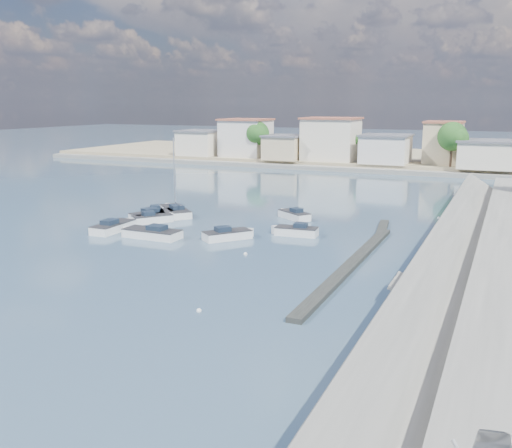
{
  "coord_description": "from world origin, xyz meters",
  "views": [
    {
      "loc": [
        17.83,
        -32.53,
        12.74
      ],
      "look_at": [
        -3.74,
        15.61,
        1.4
      ],
      "focal_mm": 40.0,
      "sensor_mm": 36.0,
      "label": 1
    }
  ],
  "objects_px": {
    "motorboat_f": "(293,215)",
    "motorboat_g": "(156,214)",
    "motorboat_b": "(154,219)",
    "sailboat": "(175,211)",
    "motorboat_a": "(115,227)",
    "motorboat_c": "(150,234)",
    "motorboat_h": "(230,235)",
    "motorboat_d": "(294,231)",
    "motorboat_e": "(157,215)"
  },
  "relations": [
    {
      "from": "motorboat_c",
      "to": "motorboat_g",
      "type": "height_order",
      "value": "same"
    },
    {
      "from": "motorboat_a",
      "to": "motorboat_f",
      "type": "height_order",
      "value": "same"
    },
    {
      "from": "motorboat_a",
      "to": "motorboat_e",
      "type": "height_order",
      "value": "same"
    },
    {
      "from": "motorboat_h",
      "to": "sailboat",
      "type": "bearing_deg",
      "value": 143.89
    },
    {
      "from": "motorboat_f",
      "to": "motorboat_d",
      "type": "bearing_deg",
      "value": -68.71
    },
    {
      "from": "motorboat_d",
      "to": "sailboat",
      "type": "distance_m",
      "value": 16.76
    },
    {
      "from": "motorboat_d",
      "to": "sailboat",
      "type": "relative_size",
      "value": 0.52
    },
    {
      "from": "motorboat_c",
      "to": "motorboat_e",
      "type": "xyz_separation_m",
      "value": [
        -4.43,
        7.88,
        -0.0
      ]
    },
    {
      "from": "motorboat_f",
      "to": "motorboat_g",
      "type": "distance_m",
      "value": 15.36
    },
    {
      "from": "motorboat_h",
      "to": "motorboat_b",
      "type": "bearing_deg",
      "value": 162.02
    },
    {
      "from": "motorboat_h",
      "to": "sailboat",
      "type": "height_order",
      "value": "sailboat"
    },
    {
      "from": "motorboat_b",
      "to": "motorboat_e",
      "type": "bearing_deg",
      "value": 115.9
    },
    {
      "from": "motorboat_c",
      "to": "motorboat_h",
      "type": "height_order",
      "value": "same"
    },
    {
      "from": "motorboat_a",
      "to": "motorboat_g",
      "type": "xyz_separation_m",
      "value": [
        0.09,
        7.25,
        0.0
      ]
    },
    {
      "from": "motorboat_b",
      "to": "motorboat_h",
      "type": "relative_size",
      "value": 0.95
    },
    {
      "from": "motorboat_a",
      "to": "motorboat_h",
      "type": "distance_m",
      "value": 12.31
    },
    {
      "from": "motorboat_c",
      "to": "motorboat_h",
      "type": "xyz_separation_m",
      "value": [
        7.29,
        2.55,
        -0.0
      ]
    },
    {
      "from": "motorboat_g",
      "to": "motorboat_c",
      "type": "bearing_deg",
      "value": -59.75
    },
    {
      "from": "motorboat_f",
      "to": "sailboat",
      "type": "relative_size",
      "value": 0.48
    },
    {
      "from": "motorboat_b",
      "to": "motorboat_e",
      "type": "xyz_separation_m",
      "value": [
        -0.88,
        1.82,
        0.0
      ]
    },
    {
      "from": "motorboat_a",
      "to": "sailboat",
      "type": "height_order",
      "value": "sailboat"
    },
    {
      "from": "motorboat_c",
      "to": "motorboat_d",
      "type": "height_order",
      "value": "same"
    },
    {
      "from": "motorboat_a",
      "to": "motorboat_e",
      "type": "relative_size",
      "value": 0.96
    },
    {
      "from": "motorboat_d",
      "to": "motorboat_g",
      "type": "height_order",
      "value": "same"
    },
    {
      "from": "motorboat_e",
      "to": "motorboat_c",
      "type": "bearing_deg",
      "value": -60.64
    },
    {
      "from": "motorboat_h",
      "to": "sailboat",
      "type": "xyz_separation_m",
      "value": [
        -11.18,
        8.16,
        0.03
      ]
    },
    {
      "from": "motorboat_c",
      "to": "motorboat_f",
      "type": "xyz_separation_m",
      "value": [
        9.37,
        14.12,
        -0.0
      ]
    },
    {
      "from": "motorboat_a",
      "to": "motorboat_f",
      "type": "bearing_deg",
      "value": 42.42
    },
    {
      "from": "motorboat_d",
      "to": "sailboat",
      "type": "height_order",
      "value": "sailboat"
    },
    {
      "from": "motorboat_e",
      "to": "motorboat_g",
      "type": "distance_m",
      "value": 0.59
    },
    {
      "from": "motorboat_a",
      "to": "sailboat",
      "type": "distance_m",
      "value": 9.71
    },
    {
      "from": "motorboat_a",
      "to": "motorboat_g",
      "type": "height_order",
      "value": "same"
    },
    {
      "from": "motorboat_e",
      "to": "sailboat",
      "type": "relative_size",
      "value": 0.66
    },
    {
      "from": "motorboat_f",
      "to": "motorboat_a",
      "type": "bearing_deg",
      "value": -137.58
    },
    {
      "from": "motorboat_c",
      "to": "sailboat",
      "type": "distance_m",
      "value": 11.39
    },
    {
      "from": "motorboat_b",
      "to": "sailboat",
      "type": "distance_m",
      "value": 4.66
    },
    {
      "from": "motorboat_d",
      "to": "motorboat_h",
      "type": "distance_m",
      "value": 6.43
    },
    {
      "from": "motorboat_f",
      "to": "sailboat",
      "type": "height_order",
      "value": "sailboat"
    },
    {
      "from": "motorboat_g",
      "to": "motorboat_h",
      "type": "bearing_deg",
      "value": -25.4
    },
    {
      "from": "sailboat",
      "to": "motorboat_d",
      "type": "bearing_deg",
      "value": -14.41
    },
    {
      "from": "motorboat_c",
      "to": "motorboat_e",
      "type": "bearing_deg",
      "value": 119.36
    },
    {
      "from": "motorboat_g",
      "to": "sailboat",
      "type": "bearing_deg",
      "value": 68.47
    },
    {
      "from": "motorboat_d",
      "to": "motorboat_f",
      "type": "distance_m",
      "value": 8.14
    },
    {
      "from": "motorboat_g",
      "to": "motorboat_h",
      "type": "relative_size",
      "value": 0.94
    },
    {
      "from": "motorboat_e",
      "to": "motorboat_b",
      "type": "bearing_deg",
      "value": -64.1
    },
    {
      "from": "motorboat_a",
      "to": "motorboat_c",
      "type": "relative_size",
      "value": 0.91
    },
    {
      "from": "motorboat_e",
      "to": "motorboat_h",
      "type": "xyz_separation_m",
      "value": [
        11.72,
        -5.33,
        0.0
      ]
    },
    {
      "from": "motorboat_g",
      "to": "sailboat",
      "type": "xyz_separation_m",
      "value": [
        0.95,
        2.4,
        0.03
      ]
    },
    {
      "from": "motorboat_a",
      "to": "motorboat_d",
      "type": "bearing_deg",
      "value": 17.63
    },
    {
      "from": "motorboat_d",
      "to": "motorboat_f",
      "type": "xyz_separation_m",
      "value": [
        -2.96,
        7.58,
        0.0
      ]
    }
  ]
}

